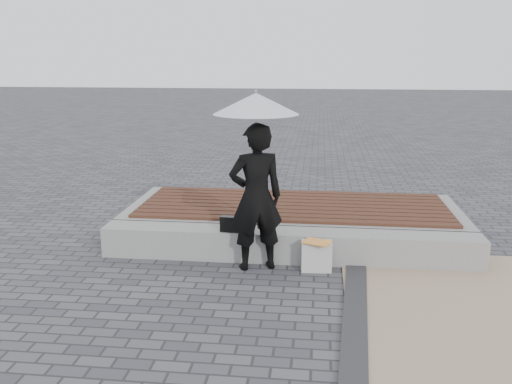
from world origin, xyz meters
The scene contains 10 objects.
ground centered at (0.00, 0.00, 0.00)m, with size 80.00×80.00×0.00m, color #4D4D52.
edging_band centered at (0.75, -0.50, 0.02)m, with size 0.25×5.20×0.04m, color #2E2E30.
seating_ledge centered at (0.00, 1.60, 0.20)m, with size 5.00×0.45×0.40m, color #959591.
timber_platform centered at (0.00, 2.80, 0.20)m, with size 5.00×2.00×0.40m, color gray.
timber_decking centered at (0.00, 2.80, 0.42)m, with size 4.60×1.80×0.04m, color #542C1D, non-canonical shape.
woman centered at (-0.40, 1.25, 0.93)m, with size 0.68×0.45×1.86m, color black.
parasol centered at (-0.40, 1.25, 2.09)m, with size 1.03×1.03×1.32m.
handbag centered at (-0.74, 1.47, 0.50)m, with size 0.29×0.10×0.21m, color black.
canvas_tote centered at (0.37, 1.23, 0.20)m, with size 0.38×0.16×0.40m, color silver.
magazine centered at (0.37, 1.18, 0.40)m, with size 0.33×0.24×0.01m, color red.
Camera 1 is at (0.36, -5.32, 2.65)m, focal length 38.63 mm.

